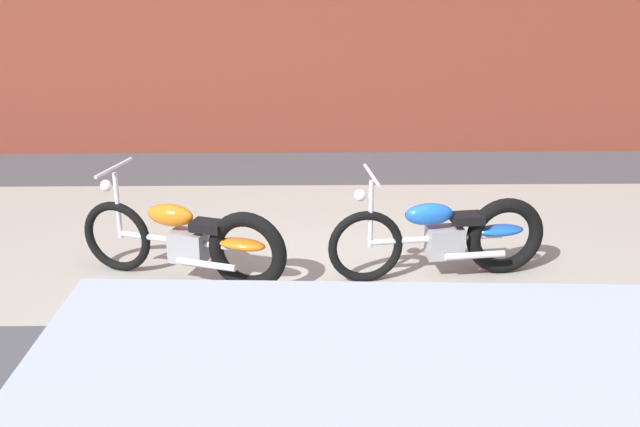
# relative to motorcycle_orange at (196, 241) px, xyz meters

# --- Properties ---
(ground_plane) EXTENTS (80.00, 80.00, 0.00)m
(ground_plane) POSITION_rel_motorcycle_orange_xyz_m (1.17, -0.80, -0.40)
(ground_plane) COLOR #47474C
(sidewalk_slab) EXTENTS (36.00, 3.50, 0.01)m
(sidewalk_slab) POSITION_rel_motorcycle_orange_xyz_m (1.17, 0.95, -0.40)
(sidewalk_slab) COLOR #9E998E
(sidewalk_slab) RESTS_ON ground
(motorcycle_orange) EXTENTS (1.93, 0.86, 1.03)m
(motorcycle_orange) POSITION_rel_motorcycle_orange_xyz_m (0.00, 0.00, 0.00)
(motorcycle_orange) COLOR black
(motorcycle_orange) RESTS_ON ground
(motorcycle_blue) EXTENTS (2.00, 0.58, 1.03)m
(motorcycle_blue) POSITION_rel_motorcycle_orange_xyz_m (2.31, 0.09, 0.00)
(motorcycle_blue) COLOR black
(motorcycle_blue) RESTS_ON ground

